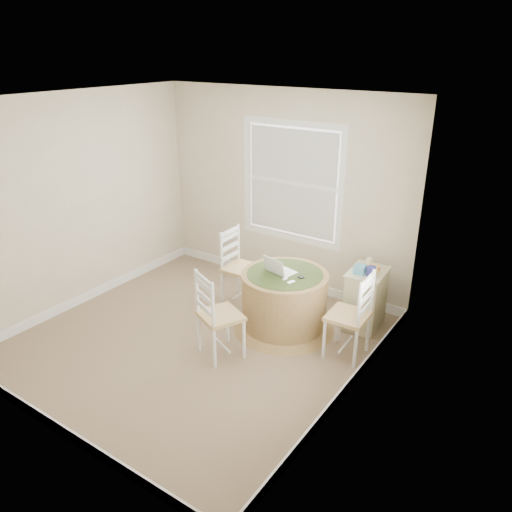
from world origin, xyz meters
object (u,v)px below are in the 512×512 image
Objects in this scene: chair_near at (221,315)px; chair_right at (348,315)px; chair_left at (242,268)px; corner_chest at (365,299)px; laptop at (280,270)px; round_table at (284,299)px.

chair_near and chair_right have the same top height.
chair_left is 1.57m from corner_chest.
round_table is at bearing -165.25° from laptop.
chair_near is (-0.28, -0.83, 0.09)m from round_table.
chair_left is 1.34× the size of corner_chest.
chair_left is 0.81m from laptop.
corner_chest is (-0.08, 0.67, -0.12)m from chair_right.
chair_left is at bearing -6.74° from laptop.
round_table is at bearing -109.50° from chair_left.
laptop is at bearing -79.83° from chair_near.
chair_right is at bearing -172.14° from laptop.
chair_right is (1.10, 0.74, 0.00)m from chair_near.
corner_chest is at bearing -101.27° from chair_near.
laptop is 0.51× the size of corner_chest.
chair_near reaches higher than round_table.
round_table is at bearing -98.45° from chair_right.
round_table is 1.65× the size of corner_chest.
chair_near is (0.51, -1.09, 0.00)m from chair_left.
round_table is 0.35m from laptop.
chair_right reaches higher than round_table.
laptop is (0.72, -0.26, 0.26)m from chair_left.
round_table is at bearing -145.98° from corner_chest.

